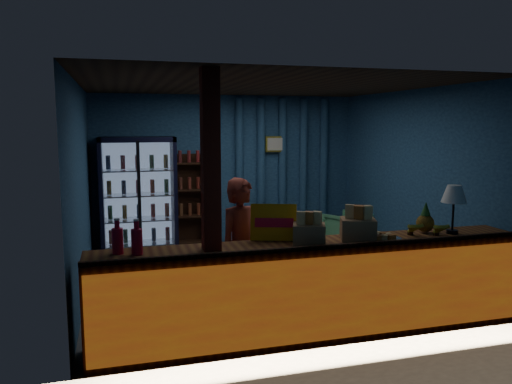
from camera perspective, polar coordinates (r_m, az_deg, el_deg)
ground at (r=6.93m, az=0.75°, el=-9.87°), size 4.60×4.60×0.00m
room_walls at (r=6.63m, az=0.77°, el=3.16°), size 4.60×4.60×4.60m
counter at (r=5.07m, az=6.95°, el=-10.96°), size 4.40×0.57×0.99m
support_post at (r=4.58m, az=-5.14°, el=-2.33°), size 0.16×0.16×2.60m
beverage_cooler at (r=8.35m, az=-13.30°, el=-0.49°), size 1.20×0.62×1.90m
bottle_shelf at (r=8.58m, az=-7.63°, el=-1.07°), size 0.50×0.28×1.60m
curtain_folds at (r=8.99m, az=3.04°, el=2.64°), size 1.74×0.14×2.50m
framed_picture at (r=8.87m, az=2.23°, el=5.49°), size 0.36×0.04×0.28m
shopkeeper at (r=5.34m, az=-1.58°, el=-6.64°), size 0.67×0.57×1.54m
green_chair at (r=8.69m, az=10.46°, el=-4.29°), size 0.90×0.91×0.61m
side_table at (r=8.39m, az=1.55°, el=-5.18°), size 0.55×0.45×0.53m
yellow_sign at (r=4.96m, az=2.02°, el=-3.48°), size 0.46×0.24×0.37m
soda_bottles at (r=4.60m, az=-14.51°, el=-5.32°), size 0.26×0.18×0.32m
snack_box_left at (r=4.84m, az=6.07°, el=-4.63°), size 0.37×0.34×0.32m
snack_box_centre at (r=5.09m, az=11.57°, el=-4.01°), size 0.41×0.37×0.36m
pastry_tray at (r=5.16m, az=14.10°, el=-5.11°), size 0.41×0.41×0.07m
banana_bunches at (r=5.47m, az=18.79°, el=-4.00°), size 0.45×0.28×0.15m
table_lamp at (r=5.63m, az=21.69°, el=-0.41°), size 0.26×0.26×0.52m
pineapple at (r=5.61m, az=18.78°, el=-3.09°), size 0.19×0.19×0.32m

